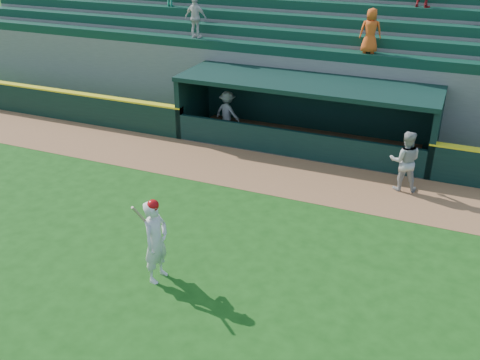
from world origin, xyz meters
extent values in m
plane|color=#164711|center=(0.00, 0.00, 0.00)|extent=(120.00, 120.00, 0.00)
cube|color=brown|center=(0.00, 4.90, 0.01)|extent=(40.00, 3.00, 0.01)
cube|color=black|center=(-12.25, 6.55, 0.60)|extent=(15.50, 0.30, 1.20)
cube|color=yellow|center=(-12.25, 6.55, 1.23)|extent=(15.50, 0.32, 0.06)
imported|color=#A5A5A0|center=(3.92, 5.41, 0.97)|extent=(1.06, 0.89, 1.94)
imported|color=#A7A7A2|center=(-3.14, 7.78, 0.85)|extent=(1.21, 0.87, 1.69)
cube|color=slate|center=(0.00, 7.70, 0.02)|extent=(9.00, 2.60, 0.04)
cube|color=black|center=(-4.60, 7.70, 1.15)|extent=(0.20, 2.60, 2.30)
cube|color=black|center=(4.60, 7.70, 1.15)|extent=(0.20, 2.60, 2.30)
cube|color=black|center=(0.00, 9.00, 1.15)|extent=(9.40, 0.20, 2.30)
cube|color=black|center=(0.00, 7.70, 2.38)|extent=(9.40, 2.80, 0.16)
cube|color=black|center=(0.00, 6.48, 0.50)|extent=(9.00, 0.16, 1.00)
cube|color=brown|center=(0.00, 8.50, 0.25)|extent=(8.40, 0.45, 0.10)
cube|color=slate|center=(0.00, 9.53, 1.46)|extent=(34.00, 0.85, 2.91)
cube|color=#0F3828|center=(0.00, 9.41, 3.09)|extent=(34.00, 0.60, 0.36)
cube|color=slate|center=(0.00, 10.38, 1.68)|extent=(34.00, 0.85, 3.36)
cube|color=#0F3828|center=(0.00, 10.26, 3.54)|extent=(34.00, 0.60, 0.36)
cube|color=slate|center=(0.00, 11.22, 1.91)|extent=(34.00, 0.85, 3.81)
cube|color=#0F3828|center=(0.00, 11.11, 3.99)|extent=(34.00, 0.60, 0.36)
cube|color=slate|center=(0.00, 12.07, 2.13)|extent=(34.00, 0.85, 4.26)
cube|color=#0F3828|center=(0.00, 11.96, 4.44)|extent=(34.00, 0.60, 0.36)
cube|color=slate|center=(0.00, 12.93, 2.35)|extent=(34.00, 0.85, 4.71)
cube|color=slate|center=(0.00, 13.78, 2.58)|extent=(34.00, 0.85, 5.16)
cube|color=slate|center=(0.00, 14.62, 2.80)|extent=(34.00, 0.85, 5.61)
cube|color=slate|center=(0.00, 15.20, 2.80)|extent=(34.50, 0.30, 5.61)
imported|color=#E45219|center=(1.79, 9.43, 4.06)|extent=(0.84, 0.62, 1.58)
imported|color=silver|center=(-5.25, 9.43, 4.08)|extent=(0.95, 0.41, 1.61)
imported|color=silver|center=(-0.76, -1.59, 1.02)|extent=(0.55, 0.78, 2.05)
sphere|color=#B90A0D|center=(-0.76, -1.59, 1.98)|extent=(0.27, 0.27, 0.27)
cylinder|color=tan|center=(-0.94, -1.81, 1.75)|extent=(0.20, 0.51, 0.76)
camera|label=1|loc=(5.07, -10.41, 7.72)|focal=40.00mm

